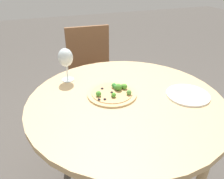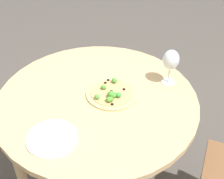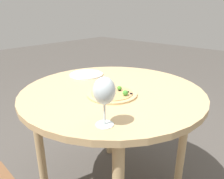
{
  "view_description": "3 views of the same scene",
  "coord_description": "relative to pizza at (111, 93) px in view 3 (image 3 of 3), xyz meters",
  "views": [
    {
      "loc": [
        0.86,
        -0.4,
        1.33
      ],
      "look_at": [
        -0.06,
        -0.05,
        0.77
      ],
      "focal_mm": 35.0,
      "sensor_mm": 36.0,
      "label": 1
    },
    {
      "loc": [
        -0.44,
        1.1,
        1.73
      ],
      "look_at": [
        -0.06,
        -0.05,
        0.77
      ],
      "focal_mm": 50.0,
      "sensor_mm": 36.0,
      "label": 2
    },
    {
      "loc": [
        -0.85,
        -0.76,
        1.16
      ],
      "look_at": [
        -0.06,
        -0.05,
        0.77
      ],
      "focal_mm": 35.0,
      "sensor_mm": 36.0,
      "label": 3
    }
  ],
  "objects": [
    {
      "name": "pizza",
      "position": [
        0.0,
        0.0,
        0.0
      ],
      "size": [
        0.26,
        0.26,
        0.05
      ],
      "color": "tan",
      "rests_on": "dining_table"
    },
    {
      "name": "dining_table",
      "position": [
        0.06,
        0.05,
        -0.1
      ],
      "size": [
        1.0,
        1.0,
        0.74
      ],
      "color": "tan",
      "rests_on": "ground_plane"
    },
    {
      "name": "wine_glass",
      "position": [
        -0.25,
        -0.19,
        0.13
      ],
      "size": [
        0.08,
        0.08,
        0.19
      ],
      "color": "silver",
      "rests_on": "dining_table"
    },
    {
      "name": "plate_near",
      "position": [
        0.15,
        0.36,
        -0.01
      ],
      "size": [
        0.22,
        0.22,
        0.01
      ],
      "color": "white",
      "rests_on": "dining_table"
    }
  ]
}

